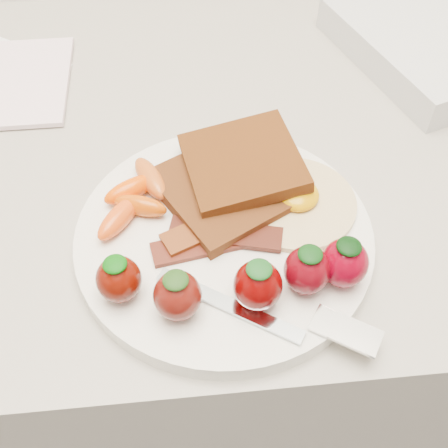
{
  "coord_description": "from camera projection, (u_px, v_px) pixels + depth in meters",
  "views": [
    {
      "loc": [
        -0.01,
        1.23,
        1.31
      ],
      "look_at": [
        0.02,
        1.54,
        0.93
      ],
      "focal_mm": 45.0,
      "sensor_mm": 36.0,
      "label": 1
    }
  ],
  "objects": [
    {
      "name": "counter",
      "position": [
        202.0,
        331.0,
        0.97
      ],
      "size": [
        2.0,
        0.6,
        0.9
      ],
      "primitive_type": "cube",
      "color": "gray",
      "rests_on": "ground"
    },
    {
      "name": "plate",
      "position": [
        224.0,
        237.0,
        0.51
      ],
      "size": [
        0.27,
        0.27,
        0.02
      ],
      "primitive_type": "cylinder",
      "color": "white",
      "rests_on": "counter"
    },
    {
      "name": "toast_lower",
      "position": [
        228.0,
        188.0,
        0.53
      ],
      "size": [
        0.16,
        0.16,
        0.01
      ],
      "primitive_type": "cube",
      "rotation": [
        0.0,
        0.0,
        0.5
      ],
      "color": "black",
      "rests_on": "plate"
    },
    {
      "name": "toast_upper",
      "position": [
        243.0,
        162.0,
        0.53
      ],
      "size": [
        0.12,
        0.12,
        0.02
      ],
      "primitive_type": "cube",
      "rotation": [
        0.0,
        -0.1,
        0.16
      ],
      "color": "black",
      "rests_on": "toast_lower"
    },
    {
      "name": "fried_egg",
      "position": [
        295.0,
        200.0,
        0.52
      ],
      "size": [
        0.13,
        0.13,
        0.02
      ],
      "color": "white",
      "rests_on": "plate"
    },
    {
      "name": "bacon_strips",
      "position": [
        217.0,
        234.0,
        0.5
      ],
      "size": [
        0.12,
        0.07,
        0.01
      ],
      "color": "#44140B",
      "rests_on": "plate"
    },
    {
      "name": "baby_carrots",
      "position": [
        135.0,
        197.0,
        0.52
      ],
      "size": [
        0.07,
        0.11,
        0.02
      ],
      "color": "#EA4B00",
      "rests_on": "plate"
    },
    {
      "name": "strawberries",
      "position": [
        246.0,
        278.0,
        0.45
      ],
      "size": [
        0.22,
        0.06,
        0.05
      ],
      "color": "#4D0A02",
      "rests_on": "plate"
    },
    {
      "name": "fork",
      "position": [
        281.0,
        316.0,
        0.45
      ],
      "size": [
        0.18,
        0.1,
        0.0
      ],
      "color": "silver",
      "rests_on": "plate"
    },
    {
      "name": "notepad",
      "position": [
        20.0,
        81.0,
        0.67
      ],
      "size": [
        0.12,
        0.17,
        0.01
      ],
      "primitive_type": "cube",
      "rotation": [
        0.0,
        0.0,
        -0.0
      ],
      "color": "silver",
      "rests_on": "paper_sheet"
    }
  ]
}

